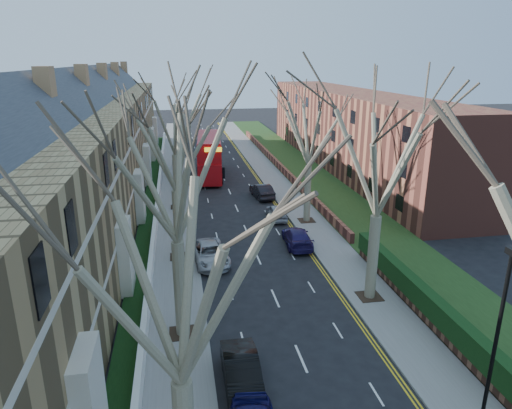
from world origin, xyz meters
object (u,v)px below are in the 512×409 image
double_decker_bus (210,157)px  car_right_near (297,237)px  lamp_post (495,347)px  car_left_mid (242,373)px

double_decker_bus → car_right_near: double_decker_bus is taller
lamp_post → car_left_mid: (-8.16, 4.96, -3.83)m
lamp_post → car_left_mid: lamp_post is taller
lamp_post → car_right_near: size_ratio=1.70×
double_decker_bus → car_left_mid: bearing=92.0°
double_decker_bus → car_right_near: bearing=106.5°
double_decker_bus → car_left_mid: 38.71m
lamp_post → car_right_near: 20.78m
lamp_post → double_decker_bus: lamp_post is taller
double_decker_bus → car_right_near: (5.05, -23.23, -1.77)m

